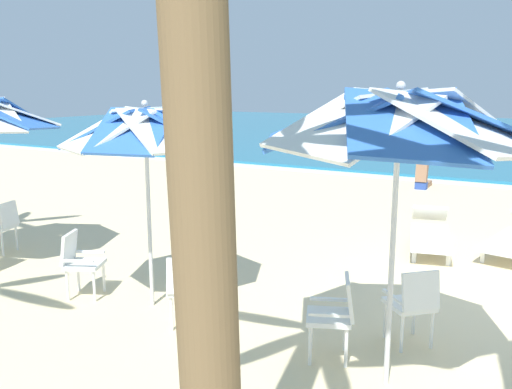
{
  "coord_description": "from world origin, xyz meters",
  "views": [
    {
      "loc": [
        0.34,
        -7.51,
        2.7
      ],
      "look_at": [
        -3.95,
        -0.02,
        1.0
      ],
      "focal_mm": 37.87,
      "sensor_mm": 36.0,
      "label": 1
    }
  ],
  "objects_px": {
    "sun_lounger_2": "(430,233)",
    "beach_umbrella_0": "(399,122)",
    "beach_umbrella_1": "(146,130)",
    "palm_tree_3": "(198,32)",
    "plastic_chair_3": "(80,260)",
    "plastic_chair_6": "(2,224)",
    "plastic_chair_1": "(336,312)",
    "plastic_chair_4": "(191,261)",
    "plastic_chair_2": "(188,286)",
    "beachgoer_seated": "(423,178)",
    "plastic_chair_0": "(413,302)"
  },
  "relations": [
    {
      "from": "beach_umbrella_1",
      "to": "palm_tree_3",
      "type": "xyz_separation_m",
      "value": [
        2.83,
        -2.83,
        0.74
      ]
    },
    {
      "from": "plastic_chair_1",
      "to": "plastic_chair_3",
      "type": "relative_size",
      "value": 1.0
    },
    {
      "from": "plastic_chair_3",
      "to": "sun_lounger_2",
      "type": "relative_size",
      "value": 0.39
    },
    {
      "from": "sun_lounger_2",
      "to": "plastic_chair_3",
      "type": "bearing_deg",
      "value": -128.15
    },
    {
      "from": "plastic_chair_0",
      "to": "plastic_chair_6",
      "type": "height_order",
      "value": "same"
    },
    {
      "from": "plastic_chair_4",
      "to": "plastic_chair_6",
      "type": "distance_m",
      "value": 3.89
    },
    {
      "from": "plastic_chair_1",
      "to": "sun_lounger_2",
      "type": "distance_m",
      "value": 4.4
    },
    {
      "from": "sun_lounger_2",
      "to": "beachgoer_seated",
      "type": "xyz_separation_m",
      "value": [
        -1.45,
        5.73,
        0.01
      ]
    },
    {
      "from": "palm_tree_3",
      "to": "plastic_chair_4",
      "type": "bearing_deg",
      "value": 127.84
    },
    {
      "from": "palm_tree_3",
      "to": "beach_umbrella_0",
      "type": "bearing_deg",
      "value": 83.66
    },
    {
      "from": "beach_umbrella_0",
      "to": "beachgoer_seated",
      "type": "relative_size",
      "value": 2.99
    },
    {
      "from": "plastic_chair_0",
      "to": "palm_tree_3",
      "type": "relative_size",
      "value": 0.18
    },
    {
      "from": "plastic_chair_3",
      "to": "beachgoer_seated",
      "type": "xyz_separation_m",
      "value": [
        2.08,
        10.22,
        -0.2
      ]
    },
    {
      "from": "plastic_chair_4",
      "to": "plastic_chair_6",
      "type": "xyz_separation_m",
      "value": [
        -3.89,
        0.04,
        0.0
      ]
    },
    {
      "from": "beach_umbrella_1",
      "to": "beachgoer_seated",
      "type": "relative_size",
      "value": 2.78
    },
    {
      "from": "plastic_chair_3",
      "to": "plastic_chair_6",
      "type": "distance_m",
      "value": 2.69
    },
    {
      "from": "plastic_chair_2",
      "to": "plastic_chair_4",
      "type": "relative_size",
      "value": 1.0
    },
    {
      "from": "plastic_chair_1",
      "to": "beachgoer_seated",
      "type": "relative_size",
      "value": 0.94
    },
    {
      "from": "palm_tree_3",
      "to": "beachgoer_seated",
      "type": "xyz_separation_m",
      "value": [
        -1.78,
        12.82,
        -2.67
      ]
    },
    {
      "from": "plastic_chair_4",
      "to": "sun_lounger_2",
      "type": "distance_m",
      "value": 4.41
    },
    {
      "from": "plastic_chair_6",
      "to": "plastic_chair_3",
      "type": "bearing_deg",
      "value": -15.45
    },
    {
      "from": "plastic_chair_0",
      "to": "sun_lounger_2",
      "type": "distance_m",
      "value": 3.79
    },
    {
      "from": "beach_umbrella_1",
      "to": "plastic_chair_2",
      "type": "height_order",
      "value": "beach_umbrella_1"
    },
    {
      "from": "plastic_chair_2",
      "to": "palm_tree_3",
      "type": "distance_m",
      "value": 4.09
    },
    {
      "from": "beach_umbrella_0",
      "to": "plastic_chair_4",
      "type": "height_order",
      "value": "beach_umbrella_0"
    },
    {
      "from": "plastic_chair_6",
      "to": "beachgoer_seated",
      "type": "distance_m",
      "value": 10.59
    },
    {
      "from": "palm_tree_3",
      "to": "beachgoer_seated",
      "type": "height_order",
      "value": "palm_tree_3"
    },
    {
      "from": "beachgoer_seated",
      "to": "plastic_chair_0",
      "type": "bearing_deg",
      "value": -77.71
    },
    {
      "from": "plastic_chair_3",
      "to": "plastic_chair_6",
      "type": "xyz_separation_m",
      "value": [
        -2.6,
        0.72,
        0.0
      ]
    },
    {
      "from": "plastic_chair_3",
      "to": "palm_tree_3",
      "type": "bearing_deg",
      "value": -34.1
    },
    {
      "from": "plastic_chair_0",
      "to": "beach_umbrella_1",
      "type": "bearing_deg",
      "value": -170.41
    },
    {
      "from": "plastic_chair_2",
      "to": "sun_lounger_2",
      "type": "distance_m",
      "value": 4.86
    },
    {
      "from": "plastic_chair_1",
      "to": "plastic_chair_4",
      "type": "relative_size",
      "value": 1.0
    },
    {
      "from": "palm_tree_3",
      "to": "beach_umbrella_1",
      "type": "bearing_deg",
      "value": 135.01
    },
    {
      "from": "beach_umbrella_1",
      "to": "palm_tree_3",
      "type": "distance_m",
      "value": 4.08
    },
    {
      "from": "plastic_chair_0",
      "to": "plastic_chair_6",
      "type": "bearing_deg",
      "value": -179.71
    },
    {
      "from": "plastic_chair_3",
      "to": "plastic_chair_6",
      "type": "bearing_deg",
      "value": 164.55
    },
    {
      "from": "palm_tree_3",
      "to": "plastic_chair_6",
      "type": "bearing_deg",
      "value": 152.72
    },
    {
      "from": "beach_umbrella_0",
      "to": "plastic_chair_3",
      "type": "bearing_deg",
      "value": 178.34
    },
    {
      "from": "beach_umbrella_0",
      "to": "beachgoer_seated",
      "type": "distance_m",
      "value": 10.75
    },
    {
      "from": "plastic_chair_4",
      "to": "plastic_chair_3",
      "type": "bearing_deg",
      "value": -152.29
    },
    {
      "from": "beach_umbrella_1",
      "to": "palm_tree_3",
      "type": "height_order",
      "value": "palm_tree_3"
    },
    {
      "from": "plastic_chair_6",
      "to": "plastic_chair_0",
      "type": "bearing_deg",
      "value": 0.29
    },
    {
      "from": "beach_umbrella_0",
      "to": "palm_tree_3",
      "type": "height_order",
      "value": "palm_tree_3"
    },
    {
      "from": "plastic_chair_3",
      "to": "plastic_chair_4",
      "type": "relative_size",
      "value": 1.0
    },
    {
      "from": "sun_lounger_2",
      "to": "beach_umbrella_0",
      "type": "bearing_deg",
      "value": -82.51
    },
    {
      "from": "beach_umbrella_1",
      "to": "beachgoer_seated",
      "type": "bearing_deg",
      "value": 83.96
    },
    {
      "from": "beach_umbrella_0",
      "to": "plastic_chair_4",
      "type": "bearing_deg",
      "value": 164.2
    },
    {
      "from": "plastic_chair_1",
      "to": "beach_umbrella_1",
      "type": "distance_m",
      "value": 3.05
    },
    {
      "from": "beach_umbrella_0",
      "to": "plastic_chair_0",
      "type": "relative_size",
      "value": 3.19
    }
  ]
}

